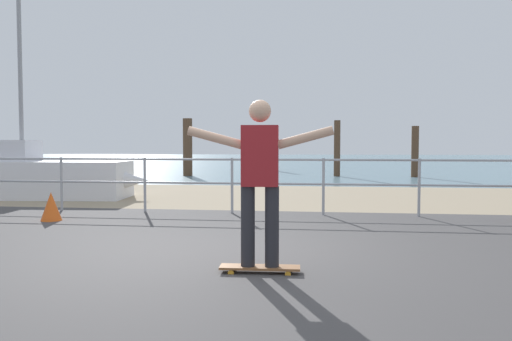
% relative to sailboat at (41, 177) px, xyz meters
% --- Properties ---
extents(ground_plane, '(24.00, 10.00, 0.04)m').
position_rel_sailboat_xyz_m(ground_plane, '(5.27, -6.71, -0.52)').
color(ground_plane, '#474444').
rests_on(ground_plane, ground).
extents(beach_strip, '(24.00, 6.00, 0.04)m').
position_rel_sailboat_xyz_m(beach_strip, '(5.27, 1.29, -0.52)').
color(beach_strip, tan).
rests_on(beach_strip, ground).
extents(sea_surface, '(72.00, 50.00, 0.04)m').
position_rel_sailboat_xyz_m(sea_surface, '(5.27, 29.29, -0.52)').
color(sea_surface, slate).
rests_on(sea_surface, ground).
extents(railing_fence, '(11.81, 0.05, 1.05)m').
position_rel_sailboat_xyz_m(railing_fence, '(4.17, -2.11, 0.18)').
color(railing_fence, '#9EA0A5').
rests_on(railing_fence, ground).
extents(sailboat, '(5.02, 1.76, 5.41)m').
position_rel_sailboat_xyz_m(sailboat, '(0.00, 0.00, 0.00)').
color(sailboat, silver).
rests_on(sailboat, ground).
extents(skateboard, '(0.81, 0.24, 0.08)m').
position_rel_sailboat_xyz_m(skateboard, '(6.06, -6.43, -0.46)').
color(skateboard, brown).
rests_on(skateboard, ground).
extents(skateboarder, '(1.45, 0.22, 1.65)m').
position_rel_sailboat_xyz_m(skateboarder, '(6.06, -6.43, 0.49)').
color(skateboarder, '#26262B').
rests_on(skateboarder, skateboard).
extents(groyne_post_0, '(0.38, 0.38, 2.36)m').
position_rel_sailboat_xyz_m(groyne_post_0, '(1.18, 8.95, 0.66)').
color(groyne_post_0, '#513826').
rests_on(groyne_post_0, ground).
extents(groyne_post_1, '(0.29, 0.29, 1.99)m').
position_rel_sailboat_xyz_m(groyne_post_1, '(4.20, 13.70, 0.47)').
color(groyne_post_1, '#513826').
rests_on(groyne_post_1, ground).
extents(groyne_post_2, '(0.25, 0.25, 2.27)m').
position_rel_sailboat_xyz_m(groyne_post_2, '(7.23, 9.42, 0.61)').
color(groyne_post_2, '#513826').
rests_on(groyne_post_2, ground).
extents(groyne_post_3, '(0.28, 0.28, 2.02)m').
position_rel_sailboat_xyz_m(groyne_post_3, '(10.25, 9.32, 0.49)').
color(groyne_post_3, '#513826').
rests_on(groyne_post_3, ground).
extents(traffic_cone, '(0.36, 0.36, 0.50)m').
position_rel_sailboat_xyz_m(traffic_cone, '(2.16, -3.42, -0.27)').
color(traffic_cone, '#E55919').
rests_on(traffic_cone, ground).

